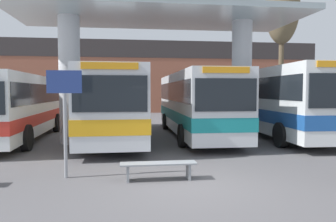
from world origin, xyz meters
name	(u,v)px	position (x,y,z in m)	size (l,w,h in m)	color
ground_plane	(189,185)	(0.00, 0.00, 0.00)	(100.00, 100.00, 0.00)	#565456
townhouse_backdrop	(139,71)	(0.00, 27.47, 4.51)	(40.00, 0.58, 7.74)	brown
station_canopy	(159,40)	(0.00, 7.22, 4.64)	(12.93, 5.27, 5.86)	silver
transit_bus_left_bay	(18,104)	(-6.60, 8.63, 1.71)	(2.82, 10.56, 3.04)	white
transit_bus_center_bay	(114,101)	(-2.06, 8.75, 1.83)	(2.91, 12.03, 3.26)	silver
transit_bus_right_bay	(195,102)	(2.05, 8.85, 1.78)	(2.81, 11.17, 3.20)	silver
transit_bus_far_right_bay	(277,99)	(6.15, 7.97, 1.90)	(3.03, 10.45, 3.41)	white
waiting_bench_near_pillar	(158,167)	(-0.70, 0.60, 0.35)	(1.99, 0.44, 0.46)	gray
info_sign_platform	(65,101)	(-3.14, 1.14, 2.05)	(0.90, 0.09, 2.87)	gray
poplar_tree_behind_left	(282,9)	(9.79, 14.91, 8.26)	(2.43, 2.43, 11.07)	brown
parked_car_street	(243,104)	(10.19, 23.58, 1.00)	(4.26, 2.10, 2.05)	silver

